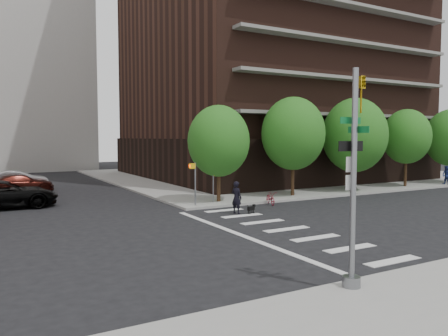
{
  "coord_description": "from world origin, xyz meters",
  "views": [
    {
      "loc": [
        -9.35,
        -16.1,
        4.3
      ],
      "look_at": [
        3.0,
        6.0,
        2.5
      ],
      "focal_mm": 35.0,
      "sensor_mm": 36.0,
      "label": 1
    }
  ],
  "objects": [
    {
      "name": "ground",
      "position": [
        0.0,
        0.0,
        0.0
      ],
      "size": [
        120.0,
        120.0,
        0.0
      ],
      "primitive_type": "plane",
      "color": "black",
      "rests_on": "ground"
    },
    {
      "name": "sidewalk_ne",
      "position": [
        20.5,
        23.5,
        0.07
      ],
      "size": [
        39.0,
        33.0,
        0.15
      ],
      "primitive_type": "cube",
      "color": "gray",
      "rests_on": "ground"
    },
    {
      "name": "crosswalk",
      "position": [
        2.21,
        -0.0,
        0.01
      ],
      "size": [
        3.85,
        13.0,
        0.01
      ],
      "color": "silver",
      "rests_on": "ground"
    },
    {
      "name": "tree_a",
      "position": [
        4.0,
        8.5,
        4.04
      ],
      "size": [
        4.0,
        4.0,
        5.9
      ],
      "color": "#301E11",
      "rests_on": "sidewalk_ne"
    },
    {
      "name": "tree_b",
      "position": [
        10.0,
        8.5,
        4.54
      ],
      "size": [
        4.5,
        4.5,
        6.65
      ],
      "color": "#301E11",
      "rests_on": "sidewalk_ne"
    },
    {
      "name": "tree_c",
      "position": [
        16.0,
        8.5,
        4.45
      ],
      "size": [
        5.0,
        5.0,
        6.8
      ],
      "color": "#301E11",
      "rests_on": "sidewalk_ne"
    },
    {
      "name": "tree_d",
      "position": [
        22.0,
        8.5,
        4.34
      ],
      "size": [
        4.0,
        4.0,
        6.2
      ],
      "color": "#301E11",
      "rests_on": "sidewalk_ne"
    },
    {
      "name": "traffic_signal",
      "position": [
        -0.47,
        -7.49,
        2.7
      ],
      "size": [
        0.9,
        0.75,
        6.0
      ],
      "color": "slate",
      "rests_on": "sidewalk_s"
    },
    {
      "name": "pedestrian_signal",
      "position": [
        2.32,
        7.92,
        1.85
      ],
      "size": [
        2.18,
        0.67,
        2.6
      ],
      "color": "slate",
      "rests_on": "sidewalk_ne"
    },
    {
      "name": "parked_car_black",
      "position": [
        -8.2,
        13.05,
        0.84
      ],
      "size": [
        2.85,
        6.1,
        1.69
      ],
      "primitive_type": "imported",
      "rotation": [
        0.0,
        0.0,
        1.58
      ],
      "color": "black",
      "rests_on": "ground"
    },
    {
      "name": "parked_car_maroon",
      "position": [
        -6.63,
        21.16,
        0.69
      ],
      "size": [
        2.38,
        4.9,
        1.37
      ],
      "primitive_type": "imported",
      "rotation": [
        0.0,
        0.0,
        1.67
      ],
      "color": "#370F0B",
      "rests_on": "ground"
    },
    {
      "name": "parked_car_silver",
      "position": [
        -6.67,
        23.53,
        0.76
      ],
      "size": [
        1.91,
        4.69,
        1.51
      ],
      "primitive_type": "imported",
      "rotation": [
        0.0,
        0.0,
        1.5
      ],
      "color": "#ADB1B6",
      "rests_on": "ground"
    },
    {
      "name": "scooter",
      "position": [
        6.68,
        6.5,
        0.42
      ],
      "size": [
        1.02,
        1.68,
        0.83
      ],
      "primitive_type": "imported",
      "rotation": [
        0.0,
        0.0,
        -0.32
      ],
      "color": "maroon",
      "rests_on": "ground"
    },
    {
      "name": "dog_walker",
      "position": [
        3.1,
        4.74,
        0.92
      ],
      "size": [
        0.78,
        0.64,
        1.83
      ],
      "primitive_type": "imported",
      "rotation": [
        0.0,
        0.0,
        1.91
      ],
      "color": "black",
      "rests_on": "ground"
    },
    {
      "name": "dog",
      "position": [
        3.78,
        4.25,
        0.32
      ],
      "size": [
        0.61,
        0.35,
        0.51
      ],
      "rotation": [
        0.0,
        0.0,
        0.37
      ],
      "color": "black",
      "rests_on": "ground"
    },
    {
      "name": "pedestrian_far",
      "position": [
        26.1,
        7.5,
        0.97
      ],
      "size": [
        0.83,
        0.67,
        1.64
      ],
      "primitive_type": "imported",
      "rotation": [
        0.0,
        0.0,
        -1.63
      ],
      "color": "navy",
      "rests_on": "sidewalk_ne"
    }
  ]
}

